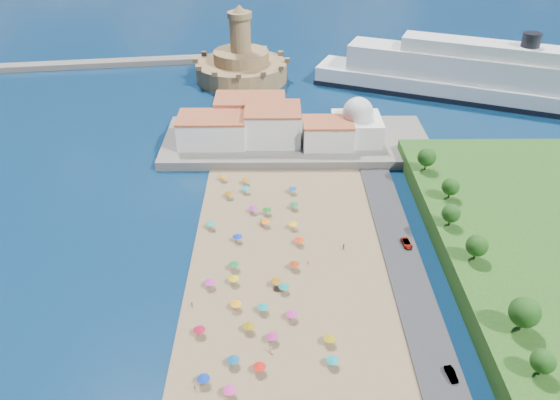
{
  "coord_description": "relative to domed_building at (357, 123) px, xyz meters",
  "views": [
    {
      "loc": [
        2.99,
        -95.74,
        84.19
      ],
      "look_at": [
        4.0,
        25.0,
        8.0
      ],
      "focal_mm": 35.0,
      "sensor_mm": 36.0,
      "label": 1
    }
  ],
  "objects": [
    {
      "name": "fortress",
      "position": [
        -42.0,
        67.0,
        -2.29
      ],
      "size": [
        40.0,
        40.0,
        32.4
      ],
      "color": "#9E7D4F",
      "rests_on": "ground"
    },
    {
      "name": "jetty",
      "position": [
        -42.0,
        37.0,
        -7.77
      ],
      "size": [
        18.0,
        70.0,
        2.4
      ],
      "primitive_type": "cube",
      "color": "#59544C",
      "rests_on": "ground"
    },
    {
      "name": "hillside_trees",
      "position": [
        18.18,
        -80.63,
        1.08
      ],
      "size": [
        13.06,
        111.56,
        7.68
      ],
      "color": "#382314",
      "rests_on": "hillside"
    },
    {
      "name": "ground",
      "position": [
        -30.0,
        -71.0,
        -8.97
      ],
      "size": [
        700.0,
        700.0,
        0.0
      ],
      "primitive_type": "plane",
      "color": "#071938",
      "rests_on": "ground"
    },
    {
      "name": "beach_parasols",
      "position": [
        -31.21,
        -82.25,
        -6.83
      ],
      "size": [
        31.0,
        115.82,
        2.2
      ],
      "color": "gray",
      "rests_on": "beach"
    },
    {
      "name": "breakwater",
      "position": [
        -140.0,
        82.0,
        -7.67
      ],
      "size": [
        199.03,
        34.77,
        2.6
      ],
      "primitive_type": "cube",
      "rotation": [
        0.0,
        0.0,
        0.14
      ],
      "color": "#59544C",
      "rests_on": "ground"
    },
    {
      "name": "parked_cars",
      "position": [
        6.0,
        -80.91,
        -7.65
      ],
      "size": [
        2.54,
        58.64,
        1.28
      ],
      "color": "gray",
      "rests_on": "promenade"
    },
    {
      "name": "cruise_ship",
      "position": [
        53.43,
        44.34,
        -0.55
      ],
      "size": [
        127.83,
        67.95,
        28.46
      ],
      "color": "black",
      "rests_on": "ground"
    },
    {
      "name": "beachgoers",
      "position": [
        -29.26,
        -82.91,
        -7.86
      ],
      "size": [
        37.77,
        77.03,
        1.86
      ],
      "color": "tan",
      "rests_on": "beach"
    },
    {
      "name": "terrace",
      "position": [
        -20.0,
        2.0,
        -7.47
      ],
      "size": [
        90.0,
        36.0,
        3.0
      ],
      "primitive_type": "cube",
      "color": "#59544C",
      "rests_on": "ground"
    },
    {
      "name": "waterfront_buildings",
      "position": [
        -33.05,
        2.64,
        -1.1
      ],
      "size": [
        57.0,
        29.0,
        11.0
      ],
      "color": "silver",
      "rests_on": "terrace"
    },
    {
      "name": "domed_building",
      "position": [
        0.0,
        0.0,
        0.0
      ],
      "size": [
        16.0,
        16.0,
        15.0
      ],
      "color": "silver",
      "rests_on": "terrace"
    }
  ]
}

